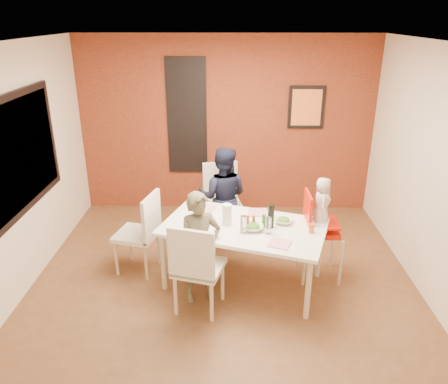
{
  "coord_description": "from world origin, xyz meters",
  "views": [
    {
      "loc": [
        0.09,
        -4.35,
        2.95
      ],
      "look_at": [
        0.0,
        0.3,
        1.05
      ],
      "focal_mm": 35.0,
      "sensor_mm": 36.0,
      "label": 1
    }
  ],
  "objects_px": {
    "high_chair": "(317,228)",
    "child_near": "(200,248)",
    "dining_table": "(244,231)",
    "chair_far": "(222,197)",
    "paper_towel_roll": "(227,214)",
    "chair_left": "(143,229)",
    "wine_bottle": "(271,216)",
    "toddler": "(322,204)",
    "chair_near": "(196,265)",
    "child_far": "(223,197)"
  },
  "relations": [
    {
      "from": "high_chair",
      "to": "child_near",
      "type": "relative_size",
      "value": 0.85
    },
    {
      "from": "dining_table",
      "to": "child_near",
      "type": "relative_size",
      "value": 1.59
    },
    {
      "from": "chair_far",
      "to": "paper_towel_roll",
      "type": "relative_size",
      "value": 4.39
    },
    {
      "from": "chair_left",
      "to": "wine_bottle",
      "type": "relative_size",
      "value": 3.71
    },
    {
      "from": "toddler",
      "to": "paper_towel_roll",
      "type": "bearing_deg",
      "value": 101.2
    },
    {
      "from": "chair_left",
      "to": "paper_towel_roll",
      "type": "bearing_deg",
      "value": 91.83
    },
    {
      "from": "paper_towel_roll",
      "to": "wine_bottle",
      "type": "bearing_deg",
      "value": -8.39
    },
    {
      "from": "toddler",
      "to": "child_near",
      "type": "bearing_deg",
      "value": 114.06
    },
    {
      "from": "dining_table",
      "to": "wine_bottle",
      "type": "relative_size",
      "value": 7.36
    },
    {
      "from": "chair_left",
      "to": "child_near",
      "type": "distance_m",
      "value": 0.92
    },
    {
      "from": "dining_table",
      "to": "wine_bottle",
      "type": "xyz_separation_m",
      "value": [
        0.3,
        -0.03,
        0.2
      ]
    },
    {
      "from": "paper_towel_roll",
      "to": "chair_near",
      "type": "bearing_deg",
      "value": -116.85
    },
    {
      "from": "chair_far",
      "to": "child_near",
      "type": "relative_size",
      "value": 0.83
    },
    {
      "from": "chair_left",
      "to": "wine_bottle",
      "type": "height_order",
      "value": "wine_bottle"
    },
    {
      "from": "dining_table",
      "to": "high_chair",
      "type": "height_order",
      "value": "high_chair"
    },
    {
      "from": "high_chair",
      "to": "wine_bottle",
      "type": "height_order",
      "value": "high_chair"
    },
    {
      "from": "child_near",
      "to": "paper_towel_roll",
      "type": "xyz_separation_m",
      "value": [
        0.28,
        0.36,
        0.23
      ]
    },
    {
      "from": "child_near",
      "to": "high_chair",
      "type": "bearing_deg",
      "value": 0.93
    },
    {
      "from": "chair_far",
      "to": "child_far",
      "type": "height_order",
      "value": "child_far"
    },
    {
      "from": "chair_near",
      "to": "child_far",
      "type": "relative_size",
      "value": 0.75
    },
    {
      "from": "dining_table",
      "to": "child_near",
      "type": "xyz_separation_m",
      "value": [
        -0.47,
        -0.32,
        -0.05
      ]
    },
    {
      "from": "child_far",
      "to": "high_chair",
      "type": "bearing_deg",
      "value": 153.55
    },
    {
      "from": "chair_near",
      "to": "child_far",
      "type": "xyz_separation_m",
      "value": [
        0.24,
        1.52,
        0.11
      ]
    },
    {
      "from": "chair_far",
      "to": "child_near",
      "type": "distance_m",
      "value": 1.54
    },
    {
      "from": "child_near",
      "to": "wine_bottle",
      "type": "bearing_deg",
      "value": 1.38
    },
    {
      "from": "chair_near",
      "to": "paper_towel_roll",
      "type": "distance_m",
      "value": 0.74
    },
    {
      "from": "chair_near",
      "to": "child_near",
      "type": "height_order",
      "value": "child_near"
    },
    {
      "from": "dining_table",
      "to": "chair_far",
      "type": "height_order",
      "value": "chair_far"
    },
    {
      "from": "chair_far",
      "to": "toddler",
      "type": "relative_size",
      "value": 1.68
    },
    {
      "from": "child_far",
      "to": "chair_far",
      "type": "bearing_deg",
      "value": -76.34
    },
    {
      "from": "paper_towel_roll",
      "to": "toddler",
      "type": "bearing_deg",
      "value": 6.66
    },
    {
      "from": "child_near",
      "to": "wine_bottle",
      "type": "height_order",
      "value": "child_near"
    },
    {
      "from": "dining_table",
      "to": "toddler",
      "type": "distance_m",
      "value": 0.94
    },
    {
      "from": "chair_near",
      "to": "child_near",
      "type": "bearing_deg",
      "value": -80.48
    },
    {
      "from": "child_far",
      "to": "wine_bottle",
      "type": "distance_m",
      "value": 1.15
    },
    {
      "from": "chair_far",
      "to": "chair_left",
      "type": "relative_size",
      "value": 1.04
    },
    {
      "from": "dining_table",
      "to": "high_chair",
      "type": "distance_m",
      "value": 0.88
    },
    {
      "from": "high_chair",
      "to": "toddler",
      "type": "relative_size",
      "value": 1.71
    },
    {
      "from": "chair_far",
      "to": "paper_towel_roll",
      "type": "bearing_deg",
      "value": -98.59
    },
    {
      "from": "chair_near",
      "to": "wine_bottle",
      "type": "distance_m",
      "value": 1.0
    },
    {
      "from": "chair_left",
      "to": "child_near",
      "type": "height_order",
      "value": "child_near"
    },
    {
      "from": "wine_bottle",
      "to": "chair_far",
      "type": "bearing_deg",
      "value": 114.73
    },
    {
      "from": "high_chair",
      "to": "chair_near",
      "type": "bearing_deg",
      "value": 117.11
    },
    {
      "from": "chair_far",
      "to": "wine_bottle",
      "type": "bearing_deg",
      "value": -77.97
    },
    {
      "from": "chair_left",
      "to": "high_chair",
      "type": "xyz_separation_m",
      "value": [
        2.06,
        -0.08,
        0.08
      ]
    },
    {
      "from": "chair_left",
      "to": "child_far",
      "type": "bearing_deg",
      "value": 140.35
    },
    {
      "from": "dining_table",
      "to": "child_near",
      "type": "height_order",
      "value": "child_near"
    },
    {
      "from": "dining_table",
      "to": "chair_near",
      "type": "height_order",
      "value": "chair_near"
    },
    {
      "from": "child_near",
      "to": "wine_bottle",
      "type": "distance_m",
      "value": 0.86
    },
    {
      "from": "dining_table",
      "to": "wine_bottle",
      "type": "distance_m",
      "value": 0.36
    }
  ]
}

